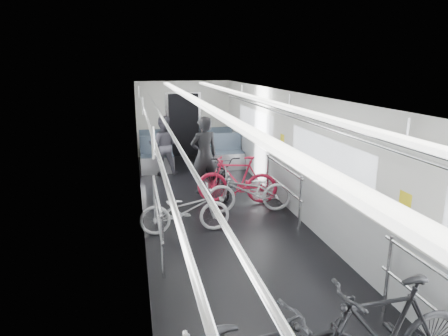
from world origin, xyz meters
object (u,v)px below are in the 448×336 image
object	(u,v)px
bike_right_near	(382,335)
bike_left_far	(185,210)
bike_right_mid	(249,191)
person_standing	(204,155)
person_seated	(163,145)
bike_aisle	(222,173)
bike_right_far	(237,180)

from	to	relation	value
bike_right_near	bike_left_far	bearing A→B (deg)	-163.17
bike_right_mid	person_standing	world-z (taller)	person_standing
bike_right_mid	person_seated	distance (m)	3.60
bike_aisle	person_seated	world-z (taller)	person_seated
person_standing	person_seated	xyz separation A→B (m)	(-0.79, 1.83, -0.10)
bike_right_mid	bike_right_far	xyz separation A→B (m)	(-0.10, 0.60, 0.07)
bike_left_far	person_standing	xyz separation A→B (m)	(0.73, 2.16, 0.47)
person_seated	bike_left_far	bearing A→B (deg)	99.17
bike_right_far	bike_aisle	size ratio (longest dim) A/B	0.95
person_standing	bike_aisle	bearing A→B (deg)	152.64
bike_right_near	bike_aisle	distance (m)	5.97
person_standing	person_seated	size ratio (longest dim) A/B	1.12
person_standing	person_seated	bearing A→B (deg)	-79.39
bike_right_mid	bike_right_far	size ratio (longest dim) A/B	1.00
bike_right_near	bike_right_mid	bearing A→B (deg)	177.23
bike_right_near	bike_aisle	xyz separation A→B (m)	(-0.18, 5.97, -0.07)
person_standing	bike_right_near	bearing A→B (deg)	82.46
person_standing	person_seated	distance (m)	1.99
bike_right_near	bike_right_far	bearing A→B (deg)	178.43
bike_left_far	person_standing	size ratio (longest dim) A/B	0.90
bike_left_far	person_seated	bearing A→B (deg)	1.25
bike_right_far	bike_aisle	world-z (taller)	bike_right_far
bike_left_far	person_standing	bearing A→B (deg)	-18.34
bike_right_near	bike_aisle	size ratio (longest dim) A/B	1.01
bike_right_near	person_seated	bearing A→B (deg)	-171.80
bike_right_far	person_seated	world-z (taller)	person_seated
bike_right_mid	person_standing	xyz separation A→B (m)	(-0.66, 1.45, 0.44)
bike_left_far	bike_right_near	distance (m)	4.12
bike_right_mid	bike_aisle	distance (m)	1.38
bike_right_near	person_standing	bearing A→B (deg)	-176.24
bike_right_near	bike_right_far	distance (m)	5.22
bike_right_near	bike_right_far	xyz separation A→B (m)	(0.00, 5.22, -0.03)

